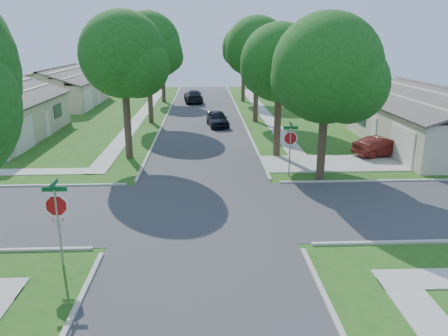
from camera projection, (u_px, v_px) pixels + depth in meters
ground at (203, 210)px, 19.35m from camera, size 100.00×100.00×0.00m
road_ns at (203, 210)px, 19.35m from camera, size 7.00×100.00×0.02m
sidewalk_ne at (263, 112)px, 44.48m from camera, size 1.20×40.00×0.04m
sidewalk_nw at (143, 113)px, 43.96m from camera, size 1.20×40.00×0.04m
driveway at (334, 163)px, 26.47m from camera, size 8.80×3.60×0.05m
stop_sign_sw at (57, 209)px, 14.07m from camera, size 1.05×0.80×2.98m
stop_sign_ne at (290, 140)px, 23.46m from camera, size 1.05×0.80×2.98m
tree_e_near at (280, 66)px, 26.54m from camera, size 4.97×4.80×8.28m
tree_e_mid at (257, 50)px, 37.85m from camera, size 5.59×5.40×9.21m
tree_e_far at (244, 50)px, 50.36m from camera, size 5.17×5.00×8.72m
tree_w_near at (124, 59)px, 26.01m from camera, size 5.38×5.20×8.97m
tree_w_mid at (148, 48)px, 37.38m from camera, size 5.80×5.60×9.56m
tree_w_far at (163, 54)px, 50.10m from camera, size 4.76×4.60×8.04m
tree_ne_corner at (328, 74)px, 22.03m from camera, size 5.80×5.60×8.66m
house_ne_near at (435, 125)px, 30.11m from camera, size 8.42×13.60×4.23m
house_ne_far at (351, 93)px, 47.33m from camera, size 8.42×13.60×4.23m
house_nw_far at (61, 91)px, 48.85m from camera, size 8.42×13.60×4.23m
car_driveway at (383, 147)px, 27.98m from camera, size 4.01×2.18×1.25m
car_curb_east at (218, 119)px, 37.30m from camera, size 2.11×4.13×1.35m
car_curb_west at (193, 96)px, 51.01m from camera, size 2.47×5.21×1.47m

